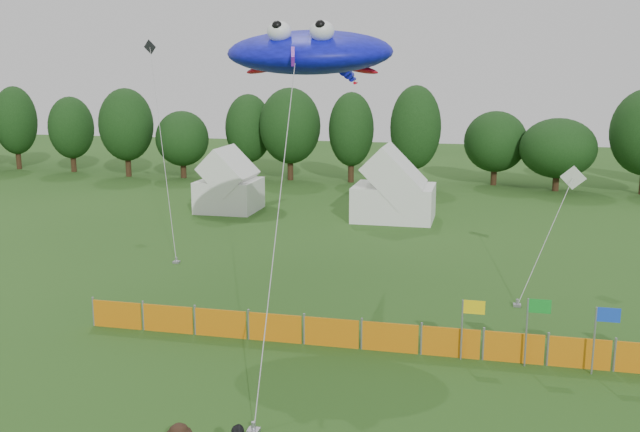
% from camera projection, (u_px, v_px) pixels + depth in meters
% --- Properties ---
extents(treeline, '(104.57, 8.78, 8.36)m').
position_uv_depth(treeline, '(449.00, 135.00, 57.14)').
color(treeline, '#382314').
rests_on(treeline, ground).
extents(tent_left, '(3.89, 3.89, 3.43)m').
position_uv_depth(tent_left, '(229.00, 185.00, 47.55)').
color(tent_left, white).
rests_on(tent_left, ground).
extents(tent_right, '(5.06, 4.05, 3.57)m').
position_uv_depth(tent_right, '(394.00, 191.00, 44.67)').
color(tent_right, white).
rests_on(tent_right, ground).
extents(barrier_fence, '(19.90, 0.06, 1.00)m').
position_uv_depth(barrier_fence, '(360.00, 335.00, 23.98)').
color(barrier_fence, '#CD6F0B').
rests_on(barrier_fence, ground).
extents(flag_row, '(10.73, 0.37, 2.25)m').
position_uv_depth(flag_row, '(632.00, 333.00, 21.70)').
color(flag_row, gray).
rests_on(flag_row, ground).
extents(stingray_kite, '(6.75, 19.92, 11.10)m').
position_uv_depth(stingray_kite, '(313.00, 53.00, 27.90)').
color(stingray_kite, '#1013E4').
rests_on(stingray_kite, ground).
extents(small_kite_white, '(3.11, 5.57, 5.09)m').
position_uv_depth(small_kite_white, '(558.00, 212.00, 30.98)').
color(small_kite_white, white).
rests_on(small_kite_white, ground).
extents(small_kite_dark, '(6.98, 11.46, 11.17)m').
position_uv_depth(small_kite_dark, '(159.00, 120.00, 40.86)').
color(small_kite_dark, black).
rests_on(small_kite_dark, ground).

